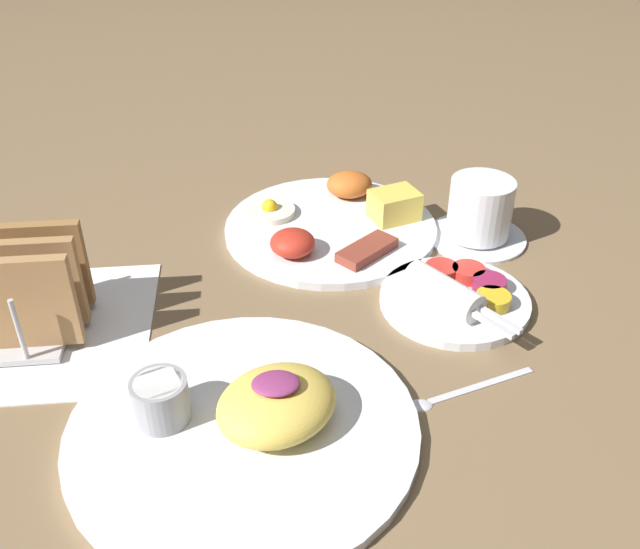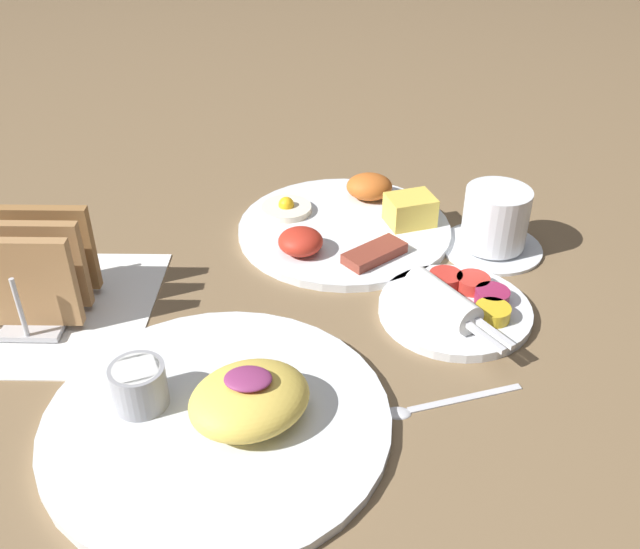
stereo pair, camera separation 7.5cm
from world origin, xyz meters
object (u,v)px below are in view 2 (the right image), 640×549
at_px(plate_foreground, 219,412).
at_px(coffee_cup, 495,223).
at_px(toast_rack, 37,269).
at_px(plate_breakfast, 348,224).
at_px(plate_condiments, 456,305).

height_order(plate_foreground, coffee_cup, coffee_cup).
height_order(plate_foreground, toast_rack, toast_rack).
bearing_deg(plate_foreground, plate_breakfast, 70.85).
xyz_separation_m(plate_foreground, coffee_cup, (0.29, 0.29, 0.02)).
relative_size(plate_foreground, toast_rack, 2.58).
xyz_separation_m(plate_condiments, toast_rack, (-0.43, -0.00, 0.04)).
bearing_deg(coffee_cup, plate_breakfast, 167.27).
distance_m(toast_rack, coffee_cup, 0.51).
xyz_separation_m(plate_foreground, toast_rack, (-0.20, 0.16, 0.04)).
bearing_deg(toast_rack, plate_condiments, 0.05).
bearing_deg(plate_condiments, plate_breakfast, 122.88).
relative_size(plate_condiments, plate_foreground, 0.58).
xyz_separation_m(plate_condiments, coffee_cup, (0.06, 0.13, 0.02)).
relative_size(plate_condiments, toast_rack, 1.50).
bearing_deg(toast_rack, coffee_cup, 14.97).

